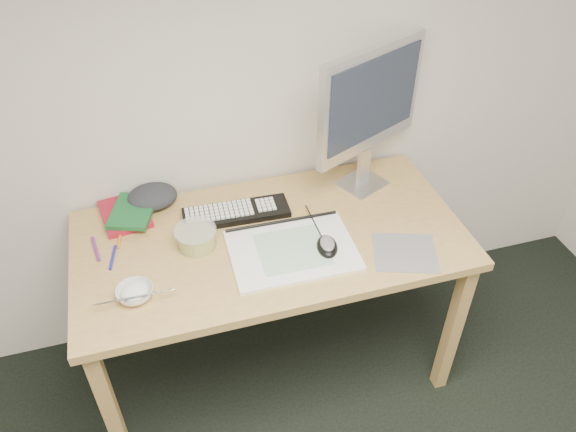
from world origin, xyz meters
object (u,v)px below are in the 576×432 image
object	(u,v)px
keyboard	(236,213)
monitor	(370,104)
desk	(271,253)
rice_bowl	(135,293)
sketchpad	(292,250)

from	to	relation	value
keyboard	monitor	size ratio (longest dim) A/B	0.68
keyboard	monitor	world-z (taller)	monitor
desk	rice_bowl	xyz separation A→B (m)	(-0.49, -0.16, 0.10)
sketchpad	monitor	distance (m)	0.61
desk	sketchpad	world-z (taller)	sketchpad
desk	rice_bowl	world-z (taller)	rice_bowl
keyboard	monitor	distance (m)	0.64
rice_bowl	sketchpad	bearing A→B (deg)	6.49
keyboard	rice_bowl	size ratio (longest dim) A/B	3.37
monitor	rice_bowl	size ratio (longest dim) A/B	4.92
rice_bowl	keyboard	bearing A→B (deg)	38.28
sketchpad	keyboard	world-z (taller)	keyboard
desk	rice_bowl	distance (m)	0.53
sketchpad	rice_bowl	world-z (taller)	rice_bowl
sketchpad	keyboard	size ratio (longest dim) A/B	1.10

